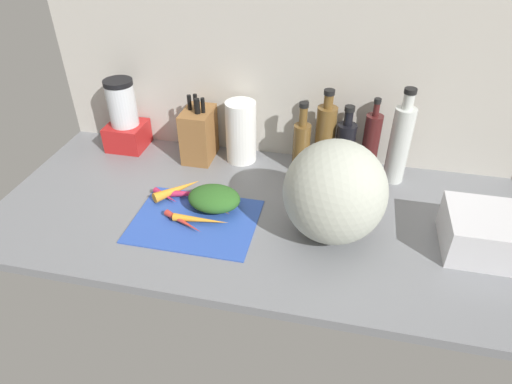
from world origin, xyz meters
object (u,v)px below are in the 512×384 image
(paper_towel_roll, at_px, (241,132))
(bottle_1, at_px, (325,138))
(cutting_board, at_px, (195,220))
(dish_rack, at_px, (486,233))
(carrot_5, at_px, (212,202))
(carrot_4, at_px, (213,206))
(carrot_0, at_px, (212,198))
(bottle_0, at_px, (301,145))
(carrot_7, at_px, (201,220))
(bottle_3, at_px, (370,146))
(bottle_4, at_px, (400,143))
(carrot_3, at_px, (166,196))
(blender_appliance, at_px, (125,119))
(carrot_6, at_px, (183,222))
(carrot_1, at_px, (177,189))
(bottle_2, at_px, (345,148))
(knife_block, at_px, (199,134))
(carrot_2, at_px, (196,194))
(winter_squash, at_px, (335,192))

(paper_towel_roll, height_order, bottle_1, bottle_1)
(cutting_board, distance_m, dish_rack, 0.85)
(carrot_5, bearing_deg, carrot_4, -66.10)
(carrot_0, relative_size, bottle_0, 0.58)
(carrot_7, relative_size, bottle_3, 0.59)
(bottle_4, bearing_deg, carrot_7, -146.35)
(carrot_3, bearing_deg, dish_rack, -1.62)
(bottle_1, bearing_deg, bottle_3, -4.97)
(carrot_3, relative_size, blender_appliance, 0.38)
(cutting_board, bearing_deg, paper_towel_roll, 82.53)
(carrot_4, relative_size, carrot_6, 0.88)
(bottle_4, bearing_deg, carrot_1, -160.18)
(carrot_6, distance_m, dish_rack, 0.88)
(carrot_0, xyz_separation_m, bottle_1, (0.33, 0.29, 0.11))
(carrot_1, distance_m, paper_towel_roll, 0.33)
(carrot_3, relative_size, carrot_5, 0.81)
(bottle_0, xyz_separation_m, bottle_2, (0.15, 0.00, 0.00))
(blender_appliance, bearing_deg, knife_block, -3.47)
(carrot_4, bearing_deg, dish_rack, -0.07)
(carrot_5, xyz_separation_m, paper_towel_roll, (0.02, 0.32, 0.10))
(carrot_2, bearing_deg, bottle_4, 22.02)
(carrot_3, relative_size, carrot_4, 0.78)
(winter_squash, bearing_deg, bottle_0, 112.13)
(knife_block, relative_size, bottle_0, 0.94)
(carrot_4, bearing_deg, carrot_1, 156.51)
(knife_block, height_order, bottle_0, bottle_0)
(bottle_1, relative_size, dish_rack, 1.36)
(carrot_2, relative_size, winter_squash, 0.59)
(paper_towel_roll, bearing_deg, bottle_4, -2.15)
(carrot_3, height_order, bottle_4, bottle_4)
(carrot_2, xyz_separation_m, bottle_4, (0.65, 0.26, 0.13))
(winter_squash, distance_m, knife_block, 0.63)
(carrot_4, height_order, bottle_1, bottle_1)
(bottle_0, bearing_deg, carrot_1, -146.67)
(cutting_board, bearing_deg, dish_rack, 3.84)
(carrot_0, relative_size, carrot_3, 1.46)
(bottle_2, bearing_deg, paper_towel_roll, 176.49)
(paper_towel_roll, bearing_deg, carrot_0, -94.80)
(knife_block, relative_size, blender_appliance, 0.90)
(carrot_6, bearing_deg, winter_squash, 8.51)
(paper_towel_roll, bearing_deg, carrot_1, -118.87)
(bottle_4, bearing_deg, carrot_6, -147.24)
(carrot_1, xyz_separation_m, blender_appliance, (-0.31, 0.28, 0.09))
(carrot_4, xyz_separation_m, paper_towel_roll, (0.01, 0.34, 0.09))
(paper_towel_roll, bearing_deg, blender_appliance, -179.87)
(blender_appliance, height_order, bottle_0, blender_appliance)
(carrot_3, xyz_separation_m, winter_squash, (0.55, -0.05, 0.13))
(knife_block, xyz_separation_m, blender_appliance, (-0.31, 0.02, 0.02))
(carrot_3, distance_m, carrot_5, 0.16)
(blender_appliance, bearing_deg, winter_squash, -23.71)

